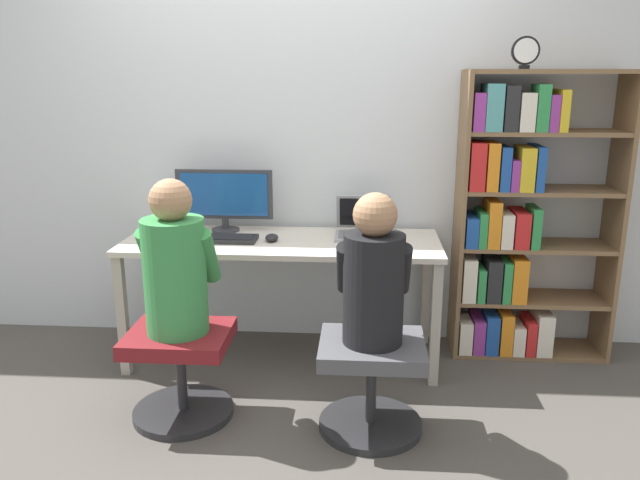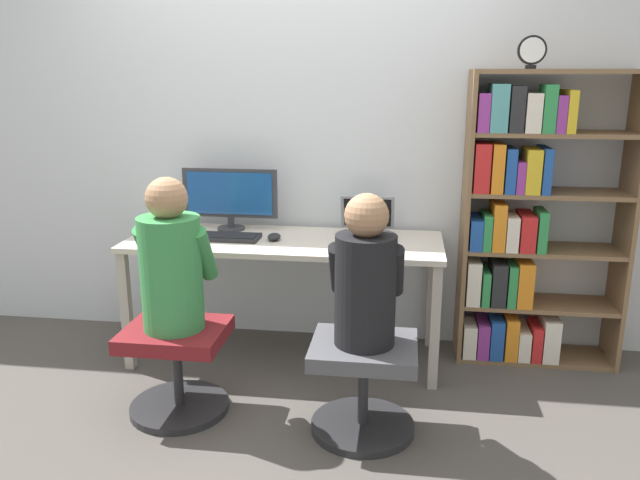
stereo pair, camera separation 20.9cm
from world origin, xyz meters
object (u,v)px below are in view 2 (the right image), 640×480
object	(u,v)px
desk_clock	(532,51)
office_chair_left	(177,363)
laptop	(366,229)
bookshelf	(523,227)
desktop_monitor	(230,197)
office_chair_right	(363,380)
person_at_laptop	(365,278)
person_at_monitor	(171,263)
keyboard	(223,237)

from	to	relation	value
desk_clock	office_chair_left	bearing A→B (deg)	-155.54
laptop	bookshelf	distance (m)	0.87
desktop_monitor	office_chair_right	distance (m)	1.41
office_chair_left	bookshelf	bearing A→B (deg)	25.94
desktop_monitor	office_chair_left	size ratio (longest dim) A/B	1.17
person_at_laptop	desk_clock	world-z (taller)	desk_clock
office_chair_left	person_at_laptop	world-z (taller)	person_at_laptop
bookshelf	person_at_monitor	bearing A→B (deg)	-154.20
office_chair_right	person_at_laptop	xyz separation A→B (m)	(-0.00, 0.00, 0.49)
person_at_laptop	office_chair_left	bearing A→B (deg)	177.04
person_at_laptop	bookshelf	world-z (taller)	bookshelf
office_chair_left	office_chair_right	distance (m)	0.91
laptop	bookshelf	xyz separation A→B (m)	(0.86, 0.04, 0.03)
desktop_monitor	laptop	distance (m)	0.82
keyboard	person_at_laptop	distance (m)	1.08
person_at_monitor	person_at_laptop	bearing A→B (deg)	-3.30
desk_clock	keyboard	bearing A→B (deg)	-175.49
person_at_laptop	office_chair_right	bearing A→B (deg)	-90.00
person_at_laptop	desktop_monitor	bearing A→B (deg)	133.76
office_chair_left	desk_clock	distance (m)	2.35
laptop	person_at_monitor	bearing A→B (deg)	-137.33
person_at_monitor	office_chair_left	bearing A→B (deg)	-90.00
desktop_monitor	person_at_laptop	distance (m)	1.25
laptop	person_at_monitor	size ratio (longest dim) A/B	0.43
desktop_monitor	office_chair_right	bearing A→B (deg)	-46.39
laptop	person_at_monitor	xyz separation A→B (m)	(-0.85, -0.79, 0.00)
person_at_laptop	bookshelf	bearing A→B (deg)	47.37
office_chair_left	bookshelf	xyz separation A→B (m)	(1.72, 0.84, 0.53)
keyboard	person_at_laptop	size ratio (longest dim) A/B	0.60
desktop_monitor	person_at_monitor	xyz separation A→B (m)	(-0.05, -0.84, -0.15)
office_chair_left	person_at_laptop	xyz separation A→B (m)	(0.91, -0.05, 0.49)
office_chair_left	person_at_laptop	bearing A→B (deg)	-2.96
laptop	desktop_monitor	bearing A→B (deg)	175.88
office_chair_right	bookshelf	xyz separation A→B (m)	(0.81, 0.89, 0.53)
person_at_monitor	keyboard	bearing A→B (deg)	84.44
office_chair_left	person_at_laptop	distance (m)	1.03
keyboard	bookshelf	bearing A→B (deg)	6.95
keyboard	bookshelf	size ratio (longest dim) A/B	0.25
laptop	bookshelf	world-z (taller)	bookshelf
office_chair_left	person_at_monitor	bearing A→B (deg)	90.00
office_chair_left	office_chair_right	bearing A→B (deg)	-3.27
person_at_laptop	keyboard	bearing A→B (deg)	141.12
person_at_laptop	bookshelf	distance (m)	1.20
bookshelf	desk_clock	distance (m)	0.93
person_at_laptop	person_at_monitor	bearing A→B (deg)	176.70
person_at_monitor	bookshelf	world-z (taller)	bookshelf
office_chair_left	bookshelf	world-z (taller)	bookshelf
office_chair_right	desk_clock	distance (m)	1.84
desktop_monitor	bookshelf	bearing A→B (deg)	-0.47
office_chair_right	person_at_monitor	distance (m)	1.04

